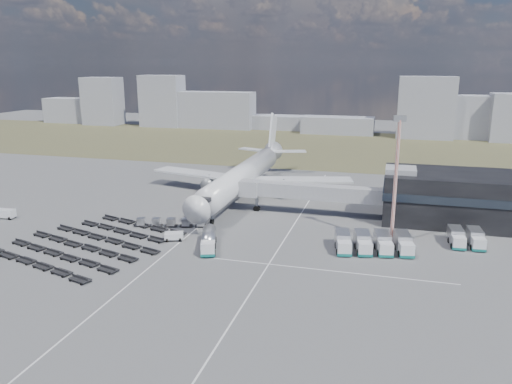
# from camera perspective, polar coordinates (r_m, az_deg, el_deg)

# --- Properties ---
(ground) EXTENTS (420.00, 420.00, 0.00)m
(ground) POSITION_cam_1_polar(r_m,az_deg,el_deg) (93.12, -6.96, -5.33)
(ground) COLOR #565659
(ground) RESTS_ON ground
(grass_strip) EXTENTS (420.00, 90.00, 0.01)m
(grass_strip) POSITION_cam_1_polar(r_m,az_deg,el_deg) (196.33, 5.26, 5.29)
(grass_strip) COLOR #453E29
(grass_strip) RESTS_ON ground
(lane_markings) EXTENTS (47.12, 110.00, 0.01)m
(lane_markings) POSITION_cam_1_polar(r_m,az_deg,el_deg) (92.73, -0.64, -5.31)
(lane_markings) COLOR silver
(lane_markings) RESTS_ON ground
(terminal) EXTENTS (30.40, 16.40, 11.00)m
(terminal) POSITION_cam_1_polar(r_m,az_deg,el_deg) (108.90, 22.22, -0.49)
(terminal) COLOR black
(terminal) RESTS_ON ground
(jet_bridge) EXTENTS (30.30, 3.80, 7.05)m
(jet_bridge) POSITION_cam_1_polar(r_m,az_deg,el_deg) (106.16, 5.14, 0.08)
(jet_bridge) COLOR #939399
(jet_bridge) RESTS_ON ground
(airliner) EXTENTS (51.59, 64.53, 17.62)m
(airliner) POSITION_cam_1_polar(r_m,az_deg,el_deg) (121.01, -1.26, 2.05)
(airliner) COLOR silver
(airliner) RESTS_ON ground
(skyline) EXTENTS (302.25, 25.35, 25.93)m
(skyline) POSITION_cam_1_polar(r_m,az_deg,el_deg) (232.05, 10.50, 8.86)
(skyline) COLOR #9496A2
(skyline) RESTS_ON ground
(fuel_tanker) EXTENTS (5.30, 9.79, 3.08)m
(fuel_tanker) POSITION_cam_1_polar(r_m,az_deg,el_deg) (87.69, -5.44, -5.50)
(fuel_tanker) COLOR silver
(fuel_tanker) RESTS_ON ground
(pushback_tug) EXTENTS (3.81, 2.97, 1.50)m
(pushback_tug) POSITION_cam_1_polar(r_m,az_deg,el_deg) (92.65, -9.35, -5.03)
(pushback_tug) COLOR silver
(pushback_tug) RESTS_ON ground
(utility_van) EXTENTS (3.85, 2.03, 2.03)m
(utility_van) POSITION_cam_1_polar(r_m,az_deg,el_deg) (116.12, -26.67, -2.26)
(utility_van) COLOR silver
(utility_van) RESTS_ON ground
(catering_truck) EXTENTS (3.81, 6.07, 2.59)m
(catering_truck) POSITION_cam_1_polar(r_m,az_deg,el_deg) (125.59, 3.30, 0.64)
(catering_truck) COLOR silver
(catering_truck) RESTS_ON ground
(service_trucks_near) EXTENTS (13.80, 9.29, 2.82)m
(service_trucks_near) POSITION_cam_1_polar(r_m,az_deg,el_deg) (88.45, 13.25, -5.66)
(service_trucks_near) COLOR silver
(service_trucks_near) RESTS_ON ground
(service_trucks_far) EXTENTS (5.95, 6.97, 2.66)m
(service_trucks_far) POSITION_cam_1_polar(r_m,az_deg,el_deg) (96.18, 22.88, -4.85)
(service_trucks_far) COLOR silver
(service_trucks_far) RESTS_ON ground
(uld_row) EXTENTS (14.29, 4.74, 1.57)m
(uld_row) POSITION_cam_1_polar(r_m,az_deg,el_deg) (100.15, -9.68, -3.43)
(uld_row) COLOR black
(uld_row) RESTS_ON ground
(baggage_dollies) EXTENTS (30.82, 31.19, 0.81)m
(baggage_dollies) POSITION_cam_1_polar(r_m,az_deg,el_deg) (94.37, -18.41, -5.47)
(baggage_dollies) COLOR black
(baggage_dollies) RESTS_ON ground
(floodlight_mast) EXTENTS (2.19, 1.77, 22.93)m
(floodlight_mast) POSITION_cam_1_polar(r_m,az_deg,el_deg) (90.14, 15.65, 1.18)
(floodlight_mast) COLOR #B7351D
(floodlight_mast) RESTS_ON ground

